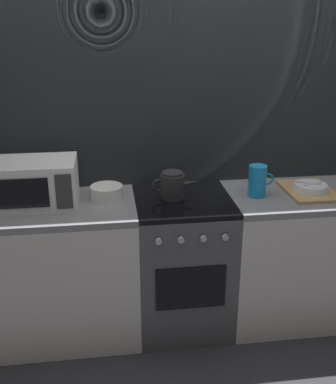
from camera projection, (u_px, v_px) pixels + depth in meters
The scene contains 10 objects.
ground_plane at pixel (182, 320), 3.22m from camera, with size 8.00×8.00×0.00m, color #2D2D33.
back_wall at pixel (176, 138), 3.09m from camera, with size 3.60×0.05×2.40m.
counter_left at pixel (42, 272), 2.95m from camera, with size 1.20×0.60×0.90m.
stove_unit at pixel (183, 263), 3.06m from camera, with size 0.60×0.63×0.90m.
counter_right at pixel (314, 254), 3.17m from camera, with size 1.20×0.60×0.90m.
microwave at pixel (38, 183), 2.77m from camera, with size 0.46×0.35×0.27m.
kettle at pixel (173, 185), 2.89m from camera, with size 0.28×0.15×0.17m.
mixing_bowl at pixel (107, 192), 2.89m from camera, with size 0.20×0.20×0.08m, color silver.
pitcher at pixel (258, 181), 2.90m from camera, with size 0.16×0.11×0.20m.
dish_pile at pixel (310, 189), 2.99m from camera, with size 0.30×0.40×0.07m.
Camera 1 is at (-0.45, -2.65, 1.98)m, focal length 43.81 mm.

